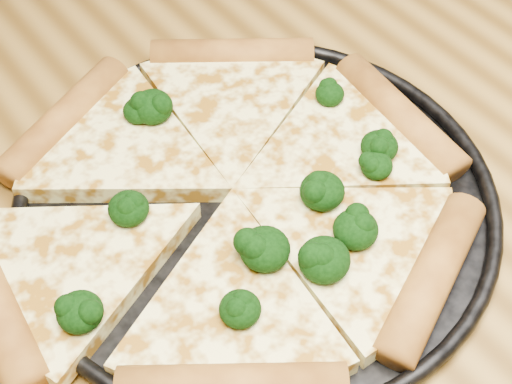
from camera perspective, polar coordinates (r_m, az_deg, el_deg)
dining_table at (r=0.64m, az=4.41°, el=-3.37°), size 1.20×0.90×0.75m
pizza_pan at (r=0.53m, az=0.00°, el=-0.58°), size 0.34×0.34×0.02m
pizza at (r=0.52m, az=-2.18°, el=-0.13°), size 0.35×0.34×0.03m
broccoli_florets at (r=0.50m, az=0.17°, el=-0.92°), size 0.27×0.21×0.02m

